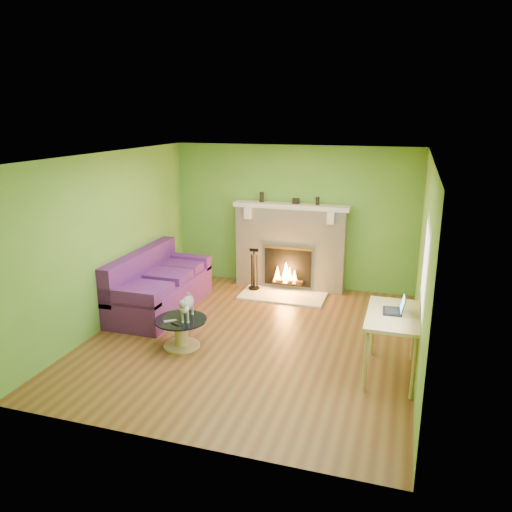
% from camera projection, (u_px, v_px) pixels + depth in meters
% --- Properties ---
extents(floor, '(5.00, 5.00, 0.00)m').
position_uv_depth(floor, '(252.00, 338.00, 7.22)').
color(floor, brown).
rests_on(floor, ground).
extents(ceiling, '(5.00, 5.00, 0.00)m').
position_uv_depth(ceiling, '(252.00, 156.00, 6.50)').
color(ceiling, white).
rests_on(ceiling, wall_back).
extents(wall_back, '(5.00, 0.00, 5.00)m').
position_uv_depth(wall_back, '(293.00, 217.00, 9.16)').
color(wall_back, '#508F2E').
rests_on(wall_back, floor).
extents(wall_front, '(5.00, 0.00, 5.00)m').
position_uv_depth(wall_front, '(169.00, 321.00, 4.57)').
color(wall_front, '#508F2E').
rests_on(wall_front, floor).
extents(wall_left, '(0.00, 5.00, 5.00)m').
position_uv_depth(wall_left, '(110.00, 240.00, 7.50)').
color(wall_left, '#508F2E').
rests_on(wall_left, floor).
extents(wall_right, '(0.00, 5.00, 5.00)m').
position_uv_depth(wall_right, '(423.00, 266.00, 6.22)').
color(wall_right, '#508F2E').
rests_on(wall_right, floor).
extents(window_frame, '(0.00, 1.20, 1.20)m').
position_uv_depth(window_frame, '(426.00, 267.00, 5.33)').
color(window_frame, silver).
rests_on(window_frame, wall_right).
extents(window_pane, '(0.00, 1.06, 1.06)m').
position_uv_depth(window_pane, '(425.00, 267.00, 5.33)').
color(window_pane, white).
rests_on(window_pane, wall_right).
extents(fireplace, '(2.10, 0.46, 1.58)m').
position_uv_depth(fireplace, '(290.00, 247.00, 9.13)').
color(fireplace, '#BDB59D').
rests_on(fireplace, floor).
extents(hearth, '(1.50, 0.75, 0.03)m').
position_uv_depth(hearth, '(283.00, 295.00, 8.87)').
color(hearth, beige).
rests_on(hearth, floor).
extents(mantel, '(2.10, 0.28, 0.08)m').
position_uv_depth(mantel, '(291.00, 206.00, 8.90)').
color(mantel, beige).
rests_on(mantel, fireplace).
extents(sofa, '(0.97, 2.14, 0.96)m').
position_uv_depth(sofa, '(157.00, 287.00, 8.24)').
color(sofa, '#4C185E').
rests_on(sofa, floor).
extents(coffee_table, '(0.72, 0.72, 0.41)m').
position_uv_depth(coffee_table, '(181.00, 331.00, 6.90)').
color(coffee_table, tan).
rests_on(coffee_table, floor).
extents(desk, '(0.64, 1.10, 0.81)m').
position_uv_depth(desk, '(393.00, 321.00, 6.02)').
color(desk, tan).
rests_on(desk, floor).
extents(cat, '(0.33, 0.62, 0.37)m').
position_uv_depth(cat, '(187.00, 306.00, 6.83)').
color(cat, '#5E5E62').
rests_on(cat, coffee_table).
extents(remote_silver, '(0.16, 0.14, 0.02)m').
position_uv_depth(remote_silver, '(170.00, 321.00, 6.77)').
color(remote_silver, '#979799').
rests_on(remote_silver, coffee_table).
extents(remote_black, '(0.16, 0.11, 0.02)m').
position_uv_depth(remote_black, '(176.00, 324.00, 6.68)').
color(remote_black, black).
rests_on(remote_black, coffee_table).
extents(laptop, '(0.27, 0.31, 0.22)m').
position_uv_depth(laptop, '(393.00, 303.00, 6.02)').
color(laptop, black).
rests_on(laptop, desk).
extents(fire_tools, '(0.20, 0.20, 0.77)m').
position_uv_depth(fire_tools, '(254.00, 269.00, 9.06)').
color(fire_tools, black).
rests_on(fire_tools, hearth).
extents(mantel_vase_left, '(0.08, 0.08, 0.18)m').
position_uv_depth(mantel_vase_left, '(262.00, 197.00, 9.05)').
color(mantel_vase_left, black).
rests_on(mantel_vase_left, mantel).
extents(mantel_vase_right, '(0.07, 0.07, 0.14)m').
position_uv_depth(mantel_vase_right, '(318.00, 201.00, 8.76)').
color(mantel_vase_right, black).
rests_on(mantel_vase_right, mantel).
extents(mantel_box, '(0.12, 0.08, 0.10)m').
position_uv_depth(mantel_box, '(296.00, 201.00, 8.88)').
color(mantel_box, black).
rests_on(mantel_box, mantel).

